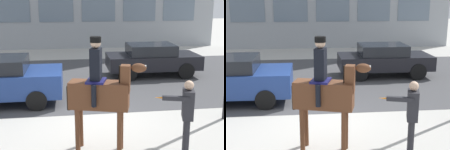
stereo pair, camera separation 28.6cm
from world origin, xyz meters
The scene contains 5 objects.
ground_plane centered at (0.00, 0.00, 0.00)m, with size 80.00×80.00×0.00m, color #B2AFA8.
road_surface centered at (0.00, 4.75, 0.00)m, with size 18.99×8.50×0.01m.
mounted_horse_lead centered at (0.01, -1.76, 1.39)m, with size 1.72×0.78×2.61m.
pedestrian_bystander centered at (1.80, -2.28, 1.02)m, with size 0.90×0.44×1.72m.
street_car_far_lane centered at (2.99, 4.92, 0.75)m, with size 4.02×1.90×1.41m.
Camera 1 is at (-0.66, -8.25, 3.42)m, focal length 50.00 mm.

